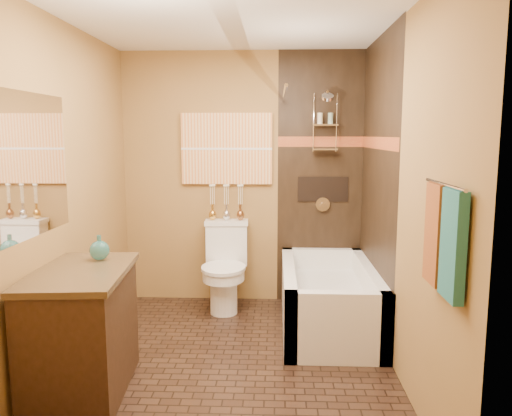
# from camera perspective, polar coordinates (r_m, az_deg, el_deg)

# --- Properties ---
(floor) EXTENTS (3.00, 3.00, 0.00)m
(floor) POSITION_cam_1_polar(r_m,az_deg,el_deg) (3.88, -3.00, -17.40)
(floor) COLOR black
(floor) RESTS_ON ground
(wall_left) EXTENTS (0.02, 3.00, 2.50)m
(wall_left) POSITION_cam_1_polar(r_m,az_deg,el_deg) (3.83, -21.32, 1.24)
(wall_left) COLOR olive
(wall_left) RESTS_ON floor
(wall_right) EXTENTS (0.02, 3.00, 2.50)m
(wall_right) POSITION_cam_1_polar(r_m,az_deg,el_deg) (3.61, 16.16, 1.08)
(wall_right) COLOR olive
(wall_right) RESTS_ON floor
(wall_back) EXTENTS (2.40, 0.02, 2.50)m
(wall_back) POSITION_cam_1_polar(r_m,az_deg,el_deg) (5.01, -1.51, 3.36)
(wall_back) COLOR olive
(wall_back) RESTS_ON floor
(wall_front) EXTENTS (2.40, 0.02, 2.50)m
(wall_front) POSITION_cam_1_polar(r_m,az_deg,el_deg) (2.06, -7.16, -3.98)
(wall_front) COLOR olive
(wall_front) RESTS_ON floor
(ceiling) EXTENTS (3.00, 3.00, 0.00)m
(ceiling) POSITION_cam_1_polar(r_m,az_deg,el_deg) (3.59, -3.32, 21.43)
(ceiling) COLOR silver
(ceiling) RESTS_ON wall_back
(alcove_tile_back) EXTENTS (0.85, 0.01, 2.50)m
(alcove_tile_back) POSITION_cam_1_polar(r_m,az_deg,el_deg) (5.01, 7.38, 3.29)
(alcove_tile_back) COLOR black
(alcove_tile_back) RESTS_ON wall_back
(alcove_tile_right) EXTENTS (0.01, 1.50, 2.50)m
(alcove_tile_right) POSITION_cam_1_polar(r_m,az_deg,el_deg) (4.34, 13.67, 2.35)
(alcove_tile_right) COLOR black
(alcove_tile_right) RESTS_ON wall_right
(mosaic_band_back) EXTENTS (0.85, 0.01, 0.10)m
(mosaic_band_back) POSITION_cam_1_polar(r_m,az_deg,el_deg) (4.98, 7.47, 7.52)
(mosaic_band_back) COLOR maroon
(mosaic_band_back) RESTS_ON alcove_tile_back
(mosaic_band_right) EXTENTS (0.01, 1.50, 0.10)m
(mosaic_band_right) POSITION_cam_1_polar(r_m,az_deg,el_deg) (4.31, 13.71, 7.24)
(mosaic_band_right) COLOR maroon
(mosaic_band_right) RESTS_ON alcove_tile_right
(alcove_niche) EXTENTS (0.50, 0.01, 0.25)m
(alcove_niche) POSITION_cam_1_polar(r_m,az_deg,el_deg) (5.01, 7.65, 2.14)
(alcove_niche) COLOR black
(alcove_niche) RESTS_ON alcove_tile_back
(shower_fixtures) EXTENTS (0.24, 0.33, 1.16)m
(shower_fixtures) POSITION_cam_1_polar(r_m,az_deg,el_deg) (4.88, 7.88, 8.04)
(shower_fixtures) COLOR silver
(shower_fixtures) RESTS_ON floor
(curtain_rod) EXTENTS (0.03, 1.55, 0.03)m
(curtain_rod) POSITION_cam_1_polar(r_m,az_deg,el_deg) (4.25, 3.28, 12.85)
(curtain_rod) COLOR silver
(curtain_rod) RESTS_ON wall_back
(towel_bar) EXTENTS (0.02, 0.55, 0.02)m
(towel_bar) POSITION_cam_1_polar(r_m,az_deg,el_deg) (2.57, 20.76, 2.53)
(towel_bar) COLOR silver
(towel_bar) RESTS_ON wall_right
(towel_teal) EXTENTS (0.05, 0.22, 0.52)m
(towel_teal) POSITION_cam_1_polar(r_m,az_deg,el_deg) (2.50, 21.59, -3.96)
(towel_teal) COLOR #1F6766
(towel_teal) RESTS_ON towel_bar
(towel_rust) EXTENTS (0.05, 0.22, 0.52)m
(towel_rust) POSITION_cam_1_polar(r_m,az_deg,el_deg) (2.74, 19.82, -2.82)
(towel_rust) COLOR brown
(towel_rust) RESTS_ON towel_bar
(sunset_painting) EXTENTS (0.90, 0.04, 0.70)m
(sunset_painting) POSITION_cam_1_polar(r_m,az_deg,el_deg) (4.98, -3.36, 6.78)
(sunset_painting) COLOR orange
(sunset_painting) RESTS_ON wall_back
(vanity_mirror) EXTENTS (0.01, 1.00, 0.90)m
(vanity_mirror) POSITION_cam_1_polar(r_m,az_deg,el_deg) (3.41, -24.27, 4.48)
(vanity_mirror) COLOR white
(vanity_mirror) RESTS_ON wall_left
(bathtub) EXTENTS (0.80, 1.50, 0.55)m
(bathtub) POSITION_cam_1_polar(r_m,az_deg,el_deg) (4.50, 8.27, -10.73)
(bathtub) COLOR white
(bathtub) RESTS_ON floor
(toilet) EXTENTS (0.44, 0.64, 0.84)m
(toilet) POSITION_cam_1_polar(r_m,az_deg,el_deg) (4.87, -3.57, -6.63)
(toilet) COLOR white
(toilet) RESTS_ON floor
(vanity) EXTENTS (0.65, 0.99, 0.83)m
(vanity) POSITION_cam_1_polar(r_m,az_deg,el_deg) (3.53, -19.27, -13.16)
(vanity) COLOR black
(vanity) RESTS_ON floor
(teal_bottle) EXTENTS (0.17, 0.17, 0.21)m
(teal_bottle) POSITION_cam_1_polar(r_m,az_deg,el_deg) (3.59, -17.47, -4.34)
(teal_bottle) COLOR #246E6A
(teal_bottle) RESTS_ON vanity
(bud_vases) EXTENTS (0.35, 0.07, 0.35)m
(bud_vases) POSITION_cam_1_polar(r_m,az_deg,el_deg) (4.94, -3.41, 0.76)
(bud_vases) COLOR gold
(bud_vases) RESTS_ON toilet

